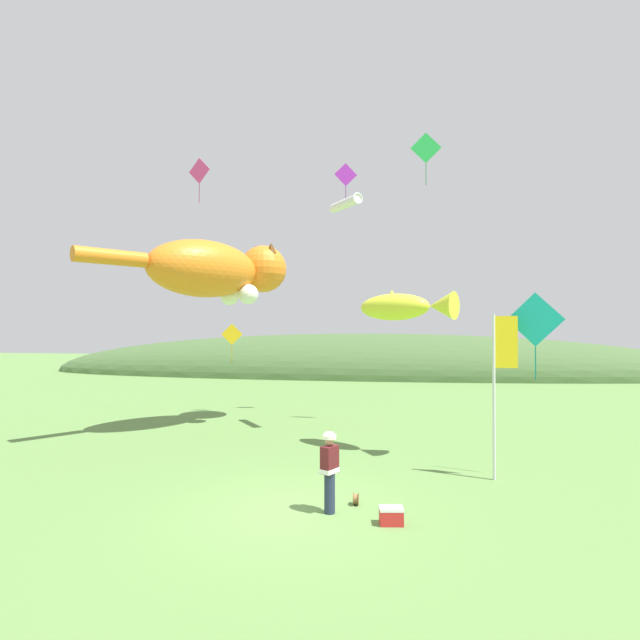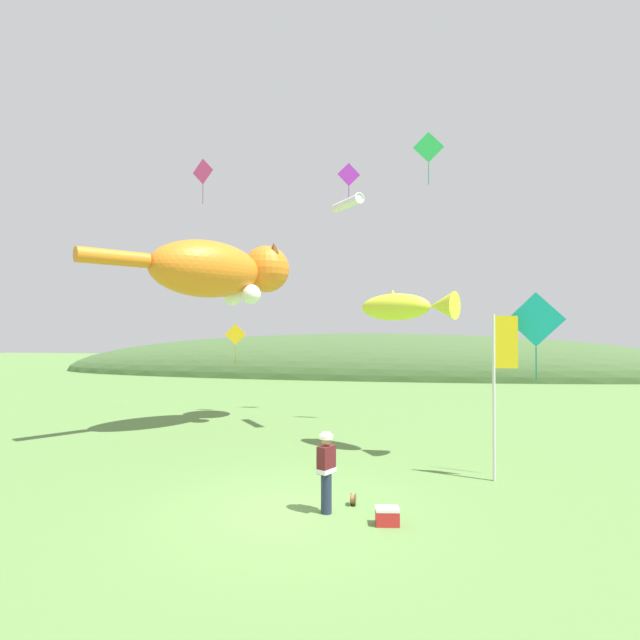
# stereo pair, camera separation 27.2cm
# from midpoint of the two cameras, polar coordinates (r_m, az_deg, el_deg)

# --- Properties ---
(ground_plane) EXTENTS (120.00, 120.00, 0.00)m
(ground_plane) POSITION_cam_midpoint_polar(r_m,az_deg,el_deg) (11.92, -2.63, -20.99)
(ground_plane) COLOR #5B8442
(distant_hill_ridge) EXTENTS (57.96, 11.53, 7.09)m
(distant_hill_ridge) POSITION_cam_midpoint_polar(r_m,az_deg,el_deg) (43.54, 6.26, -6.22)
(distant_hill_ridge) COLOR #426033
(distant_hill_ridge) RESTS_ON ground
(festival_attendant) EXTENTS (0.43, 0.49, 1.77)m
(festival_attendant) POSITION_cam_midpoint_polar(r_m,az_deg,el_deg) (11.50, 1.43, -16.74)
(festival_attendant) COLOR #232D47
(festival_attendant) RESTS_ON ground
(kite_spool) EXTENTS (0.12, 0.27, 0.27)m
(kite_spool) POSITION_cam_midpoint_polar(r_m,az_deg,el_deg) (12.25, 4.49, -19.73)
(kite_spool) COLOR olive
(kite_spool) RESTS_ON ground
(picnic_cooler) EXTENTS (0.53, 0.39, 0.36)m
(picnic_cooler) POSITION_cam_midpoint_polar(r_m,az_deg,el_deg) (11.23, 8.45, -21.30)
(picnic_cooler) COLOR red
(picnic_cooler) RESTS_ON ground
(festival_banner_pole) EXTENTS (0.66, 0.08, 4.46)m
(festival_banner_pole) POSITION_cam_midpoint_polar(r_m,az_deg,el_deg) (14.28, 20.36, -5.53)
(festival_banner_pole) COLOR silver
(festival_banner_pole) RESTS_ON ground
(kite_giant_cat) EXTENTS (6.10, 7.41, 2.70)m
(kite_giant_cat) POSITION_cam_midpoint_polar(r_m,az_deg,el_deg) (20.88, -10.98, 5.57)
(kite_giant_cat) COLOR orange
(kite_fish_windsock) EXTENTS (3.36, 2.39, 1.03)m
(kite_fish_windsock) POSITION_cam_midpoint_polar(r_m,az_deg,el_deg) (16.45, 10.15, 1.54)
(kite_fish_windsock) COLOR yellow
(kite_tube_streamer) EXTENTS (1.42, 1.72, 0.44)m
(kite_tube_streamer) POSITION_cam_midpoint_polar(r_m,az_deg,el_deg) (19.84, 3.58, 13.17)
(kite_tube_streamer) COLOR white
(kite_diamond_pink) EXTENTS (1.16, 0.39, 2.11)m
(kite_diamond_pink) POSITION_cam_midpoint_polar(r_m,az_deg,el_deg) (24.91, -12.92, 16.18)
(kite_diamond_pink) COLOR #E53F8C
(kite_diamond_violet) EXTENTS (1.03, 0.35, 1.98)m
(kite_diamond_violet) POSITION_cam_midpoint_polar(r_m,az_deg,el_deg) (24.06, 3.65, 16.21)
(kite_diamond_violet) COLOR purple
(kite_diamond_green) EXTENTS (1.25, 0.08, 2.15)m
(kite_diamond_green) POSITION_cam_midpoint_polar(r_m,az_deg,el_deg) (21.87, 12.67, 18.67)
(kite_diamond_green) COLOR green
(kite_diamond_teal) EXTENTS (1.41, 0.46, 2.37)m
(kite_diamond_teal) POSITION_cam_midpoint_polar(r_m,az_deg,el_deg) (14.67, 23.93, 0.01)
(kite_diamond_teal) COLOR #19BFBF
(kite_diamond_gold) EXTENTS (1.01, 0.18, 1.92)m
(kite_diamond_gold) POSITION_cam_midpoint_polar(r_m,az_deg,el_deg) (24.25, -9.32, -1.67)
(kite_diamond_gold) COLOR yellow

